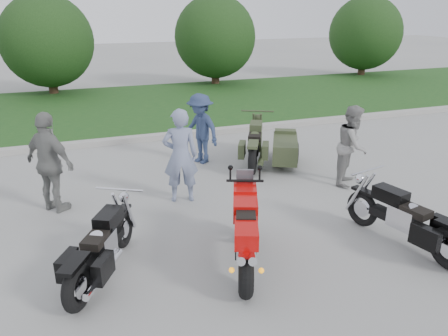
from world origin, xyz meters
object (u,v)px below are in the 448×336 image
object	(u,v)px
cruiser_sidecar	(272,147)
person_denim	(200,129)
cruiser_right	(409,222)
person_stripe	(180,156)
sportbike_red	(245,230)
person_back	(50,163)
person_grey	(352,145)
cruiser_left	(100,251)

from	to	relation	value
cruiser_sidecar	person_denim	bearing A→B (deg)	-178.11
cruiser_right	person_stripe	size ratio (longest dim) A/B	1.21
sportbike_red	person_back	world-z (taller)	person_back
cruiser_sidecar	person_back	xyz separation A→B (m)	(-4.78, -0.88, 0.50)
person_stripe	cruiser_right	bearing A→B (deg)	145.28
sportbike_red	cruiser_sidecar	xyz separation A→B (m)	(2.24, 3.74, -0.16)
sportbike_red	person_back	bearing A→B (deg)	152.99
sportbike_red	person_stripe	distance (m)	2.55
cruiser_right	person_denim	world-z (taller)	person_denim
person_grey	cruiser_sidecar	bearing A→B (deg)	78.13
sportbike_red	person_denim	bearing A→B (deg)	102.36
cruiser_left	sportbike_red	bearing A→B (deg)	17.16
cruiser_sidecar	person_stripe	size ratio (longest dim) A/B	1.21
person_grey	cruiser_right	bearing A→B (deg)	-150.87
cruiser_right	person_grey	world-z (taller)	person_grey
cruiser_right	person_grey	bearing A→B (deg)	60.96
cruiser_sidecar	person_grey	xyz separation A→B (m)	(1.03, -1.59, 0.41)
person_grey	cruiser_left	bearing A→B (deg)	153.77
person_grey	sportbike_red	bearing A→B (deg)	168.64
cruiser_right	cruiser_left	bearing A→B (deg)	157.20
person_denim	person_back	bearing A→B (deg)	-91.66
cruiser_left	person_back	world-z (taller)	person_back
cruiser_right	person_grey	distance (m)	2.66
sportbike_red	person_grey	distance (m)	3.92
cruiser_left	cruiser_right	size ratio (longest dim) A/B	0.88
cruiser_sidecar	person_grey	world-z (taller)	person_grey
person_stripe	person_grey	world-z (taller)	person_stripe
cruiser_right	cruiser_sidecar	world-z (taller)	cruiser_sidecar
cruiser_right	sportbike_red	bearing A→B (deg)	158.72
sportbike_red	person_stripe	xyz separation A→B (m)	(-0.27, 2.51, 0.32)
sportbike_red	cruiser_right	world-z (taller)	sportbike_red
cruiser_right	person_back	xyz separation A→B (m)	(-5.07, 3.24, 0.48)
cruiser_sidecar	person_back	distance (m)	4.88
sportbike_red	cruiser_sidecar	size ratio (longest dim) A/B	0.92
cruiser_left	person_denim	size ratio (longest dim) A/B	1.17
sportbike_red	person_back	xyz separation A→B (m)	(-2.54, 2.87, 0.34)
sportbike_red	cruiser_left	xyz separation A→B (m)	(-1.95, 0.41, -0.16)
person_back	person_denim	bearing A→B (deg)	-105.98
cruiser_sidecar	cruiser_right	bearing A→B (deg)	-58.79
sportbike_red	cruiser_sidecar	bearing A→B (deg)	80.58
cruiser_left	person_stripe	xyz separation A→B (m)	(1.68, 2.11, 0.48)
cruiser_sidecar	person_stripe	bearing A→B (deg)	-126.83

